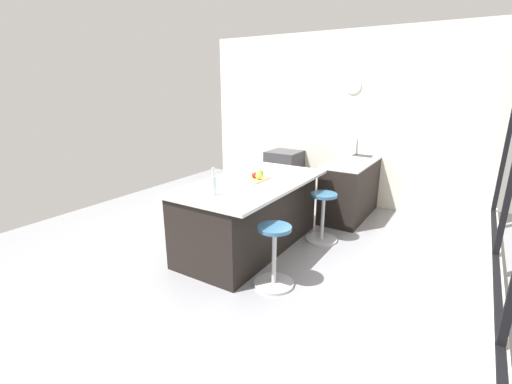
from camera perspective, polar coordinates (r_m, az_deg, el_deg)
name	(u,v)px	position (r m, az deg, el deg)	size (l,w,h in m)	color
ground_plane	(257,253)	(4.66, 0.18, -9.81)	(7.08, 7.08, 0.00)	gray
window_panel_rear	(510,235)	(3.76, 35.86, -5.70)	(5.45, 0.12, 3.00)	silver
interior_partition_left	(337,120)	(6.66, 12.95, 11.35)	(0.15, 5.15, 3.00)	silver
sink_cabinet	(357,183)	(6.35, 16.09, 1.38)	(2.15, 0.60, 1.20)	black
oven_range	(284,174)	(6.85, 4.59, 2.94)	(0.60, 0.61, 0.89)	#38383D
kitchen_island	(250,214)	(4.67, -1.01, -3.54)	(2.17, 1.16, 0.92)	black
stool_by_window	(323,219)	(4.97, 10.73, -4.26)	(0.44, 0.44, 0.69)	#B7B7BC
stool_middle	(274,258)	(3.83, 2.94, -10.63)	(0.44, 0.44, 0.69)	#B7B7BC
cutting_board	(256,179)	(4.56, 0.00, 2.08)	(0.36, 0.24, 0.02)	tan
apple_green	(260,173)	(4.66, 0.70, 3.10)	(0.09, 0.09, 0.09)	#609E2D
apple_yellow	(259,176)	(4.51, 0.44, 2.61)	(0.09, 0.09, 0.09)	gold
apple_red	(255,175)	(4.57, -0.24, 2.75)	(0.08, 0.08, 0.08)	red
water_bottle	(214,185)	(3.92, -6.87, 1.20)	(0.06, 0.06, 0.31)	silver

